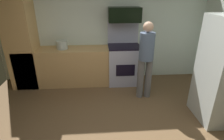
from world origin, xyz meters
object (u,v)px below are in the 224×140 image
Objects in this scene: oven_range at (124,63)px; person_cook at (146,57)px; microwave at (124,15)px; stock_pot at (62,45)px.

oven_range is 0.92× the size of person_cook.
microwave reaches higher than oven_range.
microwave reaches higher than person_cook.
oven_range is at bearing -90.00° from microwave.
oven_range is at bearing -0.24° from stock_pot.
oven_range is 1.54m from stock_pot.
stock_pot is at bearing -176.87° from microwave.
person_cook is (0.35, -0.76, 0.40)m from oven_range.
person_cook reaches higher than stock_pot.
oven_range is 5.72× the size of stock_pot.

